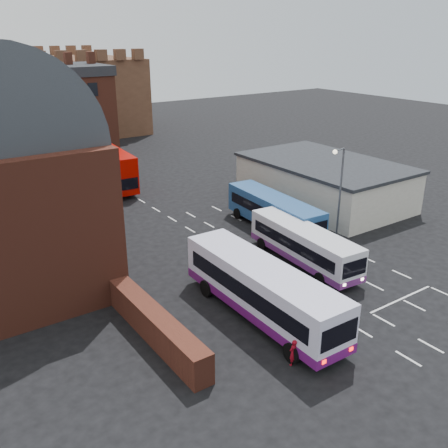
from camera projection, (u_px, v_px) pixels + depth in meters
ground at (313, 302)px, 32.07m from camera, size 180.00×180.00×0.00m
forecourt_wall at (156, 326)px, 27.84m from camera, size 1.20×10.00×1.80m
cream_building at (324, 181)px, 49.97m from camera, size 10.40×16.40×4.25m
brick_terrace at (19, 123)px, 62.01m from camera, size 22.00×10.00×11.00m
castle_keep at (62, 96)px, 83.50m from camera, size 22.00×22.00×12.00m
bus_white_outbound at (262, 287)px, 29.74m from camera, size 3.31×12.57×3.42m
bus_white_inbound at (304, 243)px, 36.81m from camera, size 3.20×10.53×2.83m
bus_blue at (274, 211)px, 43.06m from camera, size 3.38×11.16×3.00m
bus_red_double at (110, 167)px, 54.59m from camera, size 3.34×10.91×4.30m
street_lamp at (339, 187)px, 39.38m from camera, size 1.58×0.57×7.94m
pedestrian_red at (293, 353)px, 25.83m from camera, size 0.59×0.43×1.50m
pedestrian_beige at (306, 337)px, 27.23m from camera, size 0.74×0.62×1.38m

